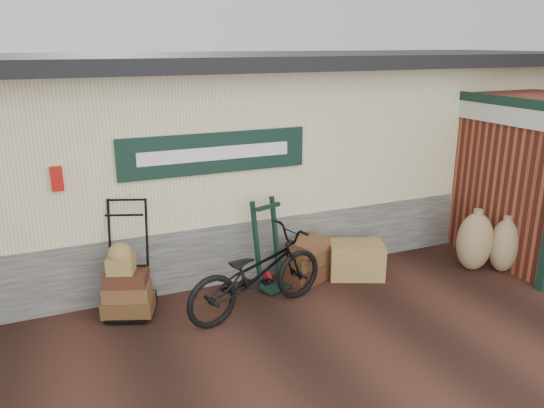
# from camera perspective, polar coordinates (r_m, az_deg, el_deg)

# --- Properties ---
(ground) EXTENTS (80.00, 80.00, 0.00)m
(ground) POSITION_cam_1_polar(r_m,az_deg,el_deg) (7.09, -0.86, -11.43)
(ground) COLOR black
(ground) RESTS_ON ground
(station_building) EXTENTS (14.40, 4.10, 3.20)m
(station_building) POSITION_cam_1_polar(r_m,az_deg,el_deg) (9.00, -7.70, 5.57)
(station_building) COLOR #4C4C47
(station_building) RESTS_ON ground
(brick_outbuilding) EXTENTS (1.71, 4.51, 2.62)m
(brick_outbuilding) POSITION_cam_1_polar(r_m,az_deg,el_deg) (10.14, 21.62, 4.01)
(brick_outbuilding) COLOR maroon
(brick_outbuilding) RESTS_ON ground
(porter_trolley) EXTENTS (0.91, 0.80, 1.51)m
(porter_trolley) POSITION_cam_1_polar(r_m,az_deg,el_deg) (7.01, -15.26, -5.57)
(porter_trolley) COLOR black
(porter_trolley) RESTS_ON ground
(green_barrow) EXTENTS (0.57, 0.52, 1.29)m
(green_barrow) POSITION_cam_1_polar(r_m,az_deg,el_deg) (7.46, -0.38, -4.44)
(green_barrow) COLOR black
(green_barrow) RESTS_ON ground
(suitcase_stack) EXTENTS (0.84, 0.69, 0.64)m
(suitcase_stack) POSITION_cam_1_polar(r_m,az_deg,el_deg) (7.82, 3.69, -6.02)
(suitcase_stack) COLOR #3E2213
(suitcase_stack) RESTS_ON ground
(wicker_hamper) EXTENTS (0.94, 0.80, 0.52)m
(wicker_hamper) POSITION_cam_1_polar(r_m,az_deg,el_deg) (8.07, 9.05, -5.93)
(wicker_hamper) COLOR olive
(wicker_hamper) RESTS_ON ground
(bicycle) EXTENTS (1.16, 2.16, 1.19)m
(bicycle) POSITION_cam_1_polar(r_m,az_deg,el_deg) (6.83, -1.66, -7.00)
(bicycle) COLOR black
(bicycle) RESTS_ON ground
(burlap_sack_left) EXTENTS (0.61, 0.52, 0.91)m
(burlap_sack_left) POSITION_cam_1_polar(r_m,az_deg,el_deg) (8.69, 20.97, -3.79)
(burlap_sack_left) COLOR brown
(burlap_sack_left) RESTS_ON ground
(burlap_sack_right) EXTENTS (0.65, 0.61, 0.83)m
(burlap_sack_right) POSITION_cam_1_polar(r_m,az_deg,el_deg) (8.82, 23.73, -4.12)
(burlap_sack_right) COLOR brown
(burlap_sack_right) RESTS_ON ground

